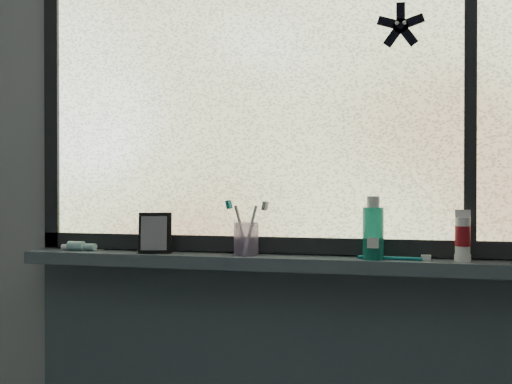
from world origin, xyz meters
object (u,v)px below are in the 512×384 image
at_px(toothbrush_cup, 246,239).
at_px(cream_tube, 463,234).
at_px(mouthwash_bottle, 373,228).
at_px(vanity_mirror, 155,233).

bearing_deg(toothbrush_cup, cream_tube, 0.14).
height_order(toothbrush_cup, cream_tube, cream_tube).
bearing_deg(toothbrush_cup, mouthwash_bottle, -2.55).
height_order(mouthwash_bottle, cream_tube, mouthwash_bottle).
bearing_deg(cream_tube, vanity_mirror, -179.03).
xyz_separation_m(vanity_mirror, mouthwash_bottle, (0.69, -0.00, 0.03)).
xyz_separation_m(toothbrush_cup, cream_tube, (0.64, 0.00, 0.03)).
bearing_deg(mouthwash_bottle, cream_tube, 4.28).
xyz_separation_m(mouthwash_bottle, cream_tube, (0.25, 0.02, -0.01)).
bearing_deg(mouthwash_bottle, vanity_mirror, 179.76).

